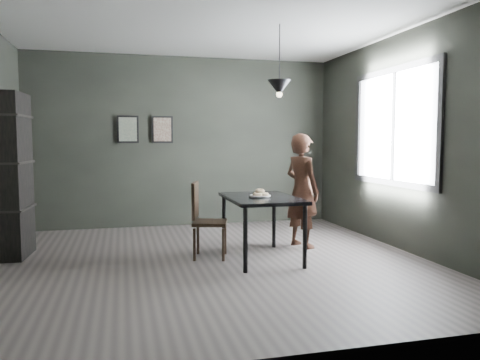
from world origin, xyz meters
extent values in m
plane|color=#393331|center=(0.00, 0.00, 0.00)|extent=(5.00, 5.00, 0.00)
cube|color=black|center=(0.00, 2.50, 1.40)|extent=(5.00, 0.10, 2.80)
cube|color=silver|center=(0.00, 0.00, 2.80)|extent=(5.00, 5.00, 0.02)
cube|color=white|center=(2.48, 0.20, 1.60)|extent=(0.02, 1.80, 1.40)
cube|color=black|center=(2.47, 0.20, 1.60)|extent=(0.04, 1.96, 1.56)
cube|color=black|center=(0.60, 0.00, 0.73)|extent=(0.80, 1.20, 0.04)
cylinder|color=black|center=(0.26, -0.54, 0.35)|extent=(0.05, 0.05, 0.71)
cylinder|color=black|center=(0.94, -0.54, 0.35)|extent=(0.05, 0.05, 0.71)
cylinder|color=black|center=(0.26, 0.54, 0.35)|extent=(0.05, 0.05, 0.71)
cylinder|color=black|center=(0.94, 0.54, 0.35)|extent=(0.05, 0.05, 0.71)
cylinder|color=white|center=(0.57, -0.03, 0.76)|extent=(0.23, 0.23, 0.01)
torus|color=beige|center=(0.62, -0.04, 0.78)|extent=(0.12, 0.12, 0.04)
torus|color=beige|center=(0.57, 0.02, 0.78)|extent=(0.12, 0.12, 0.04)
torus|color=beige|center=(0.54, -0.06, 0.78)|extent=(0.12, 0.12, 0.04)
torus|color=beige|center=(0.57, -0.03, 0.82)|extent=(0.12, 0.12, 0.06)
imported|color=black|center=(1.31, 0.48, 0.76)|extent=(0.55, 0.65, 1.51)
cube|color=black|center=(0.02, 0.20, 0.43)|extent=(0.49, 0.49, 0.04)
cube|color=black|center=(-0.16, 0.25, 0.70)|extent=(0.15, 0.39, 0.44)
cylinder|color=black|center=(-0.20, 0.08, 0.19)|extent=(0.03, 0.03, 0.39)
cylinder|color=black|center=(0.13, -0.01, 0.19)|extent=(0.03, 0.03, 0.39)
cylinder|color=black|center=(-0.10, 0.41, 0.19)|extent=(0.03, 0.03, 0.39)
cylinder|color=black|center=(0.23, 0.32, 0.19)|extent=(0.03, 0.03, 0.39)
cube|color=black|center=(-2.32, 0.84, 0.99)|extent=(0.42, 0.69, 1.99)
cylinder|color=black|center=(0.85, 0.10, 2.42)|extent=(0.01, 0.01, 0.75)
cone|color=black|center=(0.85, 0.10, 2.05)|extent=(0.28, 0.28, 0.18)
sphere|color=#FFE0B2|center=(0.85, 0.10, 1.97)|extent=(0.07, 0.07, 0.07)
cube|color=black|center=(-0.90, 2.47, 1.60)|extent=(0.34, 0.03, 0.44)
cube|color=#3B5249|center=(-0.90, 2.45, 1.60)|extent=(0.28, 0.01, 0.38)
cube|color=black|center=(-0.35, 2.47, 1.60)|extent=(0.34, 0.03, 0.44)
cube|color=brown|center=(-0.35, 2.45, 1.60)|extent=(0.28, 0.01, 0.38)
camera|label=1|loc=(-1.00, -5.30, 1.40)|focal=35.00mm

